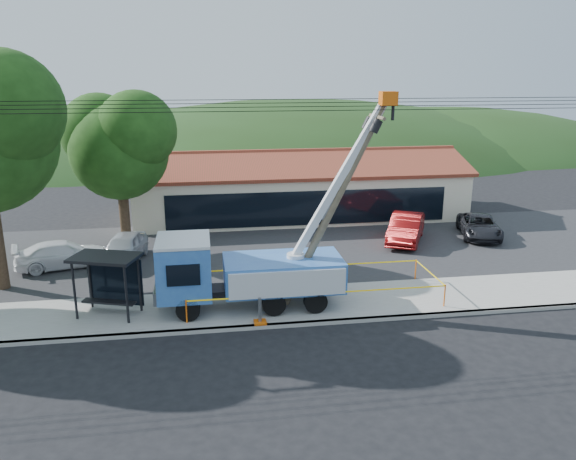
% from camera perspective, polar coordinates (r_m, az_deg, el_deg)
% --- Properties ---
extents(ground, '(120.00, 120.00, 0.00)m').
position_cam_1_polar(ground, '(20.80, -0.46, -12.33)').
color(ground, black).
rests_on(ground, ground).
extents(curb, '(60.00, 0.25, 0.15)m').
position_cam_1_polar(curb, '(22.63, -1.24, -9.68)').
color(curb, gray).
rests_on(curb, ground).
extents(sidewalk, '(60.00, 4.00, 0.15)m').
position_cam_1_polar(sidewalk, '(24.34, -1.84, -7.78)').
color(sidewalk, gray).
rests_on(sidewalk, ground).
extents(parking_lot, '(60.00, 12.00, 0.10)m').
position_cam_1_polar(parking_lot, '(31.80, -3.60, -2.10)').
color(parking_lot, '#28282B').
rests_on(parking_lot, ground).
extents(strip_mall, '(22.50, 8.53, 4.67)m').
position_cam_1_polar(strip_mall, '(39.51, 1.07, 4.23)').
color(strip_mall, beige).
rests_on(strip_mall, ground).
extents(tree_lot, '(6.30, 5.60, 8.94)m').
position_cam_1_polar(tree_lot, '(31.66, -16.84, 8.61)').
color(tree_lot, '#332316').
rests_on(tree_lot, ground).
extents(hill_west, '(78.40, 56.00, 28.00)m').
position_cam_1_polar(hill_west, '(74.83, -18.38, 7.48)').
color(hill_west, '#203914').
rests_on(hill_west, ground).
extents(hill_center, '(89.60, 64.00, 32.00)m').
position_cam_1_polar(hill_center, '(74.88, 1.02, 8.28)').
color(hill_center, '#203914').
rests_on(hill_center, ground).
extents(hill_east, '(72.80, 52.00, 26.00)m').
position_cam_1_polar(hill_east, '(80.70, 15.31, 8.28)').
color(hill_east, '#203914').
rests_on(hill_east, ground).
extents(utility_truck, '(9.89, 4.17, 8.89)m').
position_cam_1_polar(utility_truck, '(23.67, -4.45, -4.00)').
color(utility_truck, black).
rests_on(utility_truck, ground).
extents(leaning_pole, '(4.44, 1.87, 8.78)m').
position_cam_1_polar(leaning_pole, '(23.43, 5.24, 3.73)').
color(leaning_pole, brown).
rests_on(leaning_pole, ground).
extents(bus_shelter, '(3.02, 2.39, 2.54)m').
position_cam_1_polar(bus_shelter, '(24.00, -17.80, -3.94)').
color(bus_shelter, black).
rests_on(bus_shelter, ground).
extents(caution_tape, '(10.89, 3.39, 0.98)m').
position_cam_1_polar(caution_tape, '(24.69, 2.47, -5.41)').
color(caution_tape, '#EA5C0C').
rests_on(caution_tape, ground).
extents(car_silver, '(2.48, 4.65, 1.51)m').
position_cam_1_polar(car_silver, '(31.02, -16.23, -3.28)').
color(car_silver, silver).
rests_on(car_silver, ground).
extents(car_red, '(3.77, 5.15, 1.62)m').
position_cam_1_polar(car_red, '(34.02, 11.80, -1.29)').
color(car_red, maroon).
rests_on(car_red, ground).
extents(car_white, '(5.03, 3.12, 1.36)m').
position_cam_1_polar(car_white, '(31.23, -21.73, -3.67)').
color(car_white, white).
rests_on(car_white, ground).
extents(car_dark, '(3.42, 5.11, 1.30)m').
position_cam_1_polar(car_dark, '(36.24, 18.76, -0.76)').
color(car_dark, black).
rests_on(car_dark, ground).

